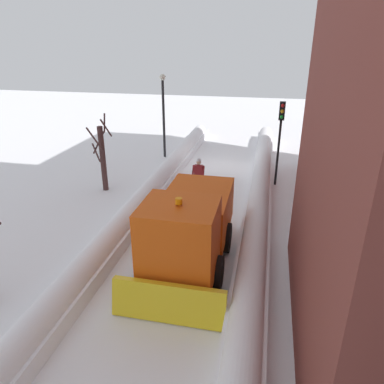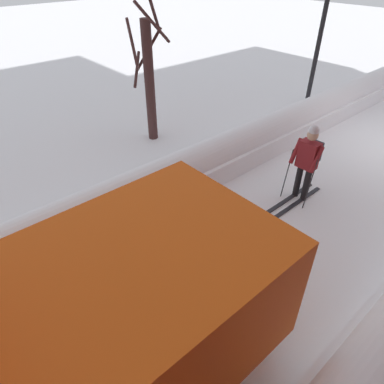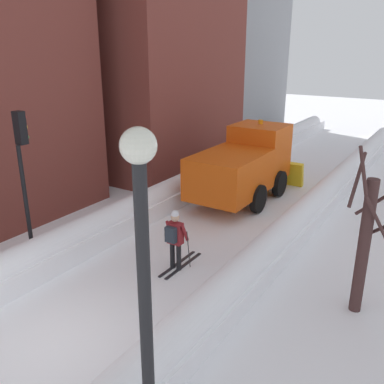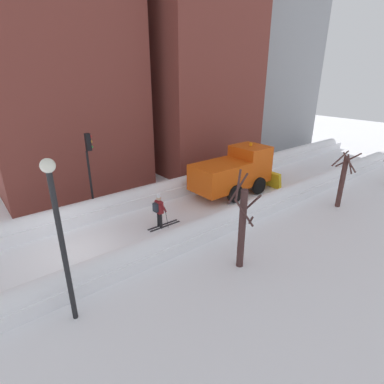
{
  "view_description": "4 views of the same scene",
  "coord_description": "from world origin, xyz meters",
  "views": [
    {
      "loc": [
        -2.75,
        20.81,
        7.18
      ],
      "look_at": [
        0.05,
        7.84,
        1.56
      ],
      "focal_mm": 33.45,
      "sensor_mm": 36.0,
      "label": 1
    },
    {
      "loc": [
        -2.7,
        10.29,
        4.74
      ],
      "look_at": [
        0.53,
        7.46,
        1.69
      ],
      "focal_mm": 31.88,
      "sensor_mm": 36.0,
      "label": 2
    },
    {
      "loc": [
        6.64,
        -4.61,
        6.09
      ],
      "look_at": [
        -0.19,
        6.09,
        1.64
      ],
      "focal_mm": 39.25,
      "sensor_mm": 36.0,
      "label": 3
    },
    {
      "loc": [
        12.13,
        -3.15,
        7.39
      ],
      "look_at": [
        0.69,
        6.09,
        1.51
      ],
      "focal_mm": 28.22,
      "sensor_mm": 36.0,
      "label": 4
    }
  ],
  "objects": [
    {
      "name": "snowbank_right",
      "position": [
        2.59,
        10.0,
        0.41
      ],
      "size": [
        1.1,
        36.0,
        0.97
      ],
      "color": "white",
      "rests_on": "ground"
    },
    {
      "name": "skier",
      "position": [
        0.5,
        4.14,
        1.0
      ],
      "size": [
        0.62,
        1.8,
        1.81
      ],
      "color": "black",
      "rests_on": "ground"
    },
    {
      "name": "bare_tree_near",
      "position": [
        5.3,
        4.88,
        1.83
      ],
      "size": [
        1.1,
        1.12,
        4.02
      ],
      "color": "#412927",
      "rests_on": "ground"
    },
    {
      "name": "ground_plane",
      "position": [
        0.0,
        10.0,
        0.0
      ],
      "size": [
        80.0,
        80.0,
        0.0
      ],
      "primitive_type": "plane",
      "color": "white"
    },
    {
      "name": "street_lamp",
      "position": [
        3.89,
        -1.33,
        3.36
      ],
      "size": [
        0.4,
        0.4,
        5.31
      ],
      "color": "black",
      "rests_on": "ground"
    }
  ]
}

